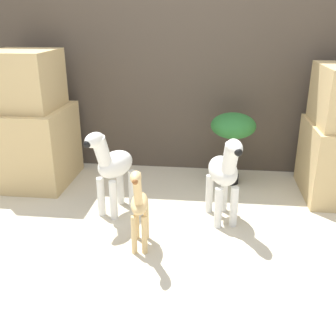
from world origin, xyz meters
The scene contains 7 objects.
ground_plane centered at (0.00, 0.00, 0.00)m, with size 14.00×14.00×0.00m, color beige.
wall_back centered at (0.00, 1.53, 1.10)m, with size 6.40×0.08×2.20m.
rock_pillar_left centered at (-1.32, 1.02, 0.51)m, with size 0.64×0.69×1.14m.
zebra_right centered at (0.33, 0.46, 0.38)m, with size 0.28×0.48×0.67m.
zebra_left centered at (-0.48, 0.50, 0.38)m, with size 0.32×0.48×0.67m.
giraffe_figurine centered at (-0.20, 0.05, 0.31)m, with size 0.13×0.38×0.59m.
potted_palm_front centered at (0.41, 1.17, 0.50)m, with size 0.38×0.38×0.63m.
Camera 1 is at (0.23, -2.09, 1.41)m, focal length 42.00 mm.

